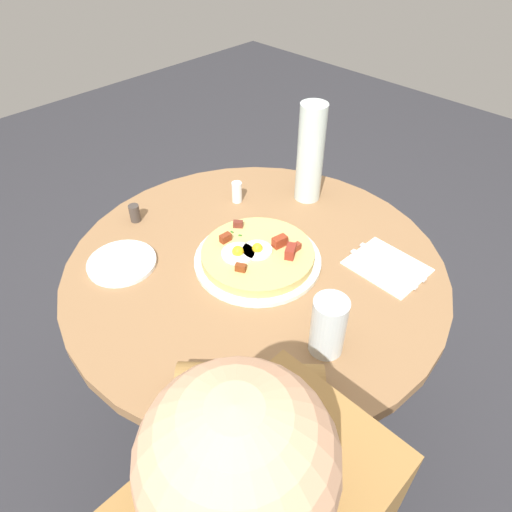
{
  "coord_description": "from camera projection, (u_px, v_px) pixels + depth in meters",
  "views": [
    {
      "loc": [
        -0.59,
        -0.58,
        1.46
      ],
      "look_at": [
        0.0,
        0.0,
        0.74
      ],
      "focal_mm": 32.7,
      "sensor_mm": 36.0,
      "label": 1
    }
  ],
  "objects": [
    {
      "name": "water_bottle",
      "position": [
        310.0,
        154.0,
        1.24
      ],
      "size": [
        0.07,
        0.07,
        0.27
      ],
      "primitive_type": "cylinder",
      "color": "silver",
      "rests_on": "dining_table"
    },
    {
      "name": "dining_table",
      "position": [
        255.0,
        311.0,
        1.22
      ],
      "size": [
        0.9,
        0.9,
        0.72
      ],
      "color": "olive",
      "rests_on": "ground_plane"
    },
    {
      "name": "ground_plane",
      "position": [
        255.0,
        421.0,
        1.58
      ],
      "size": [
        6.0,
        6.0,
        0.0
      ],
      "primitive_type": "plane",
      "color": "#2D2D33"
    },
    {
      "name": "pepper_shaker",
      "position": [
        135.0,
        213.0,
        1.23
      ],
      "size": [
        0.03,
        0.03,
        0.05
      ],
      "primitive_type": "cylinder",
      "color": "#3F3833",
      "rests_on": "dining_table"
    },
    {
      "name": "knife",
      "position": [
        383.0,
        269.0,
        1.09
      ],
      "size": [
        0.02,
        0.18,
        0.0
      ],
      "primitive_type": "cube",
      "rotation": [
        0.0,
        0.0,
        1.54
      ],
      "color": "silver",
      "rests_on": "napkin"
    },
    {
      "name": "bread_plate",
      "position": [
        122.0,
        263.0,
        1.1
      ],
      "size": [
        0.16,
        0.16,
        0.01
      ],
      "primitive_type": "cylinder",
      "color": "white",
      "rests_on": "dining_table"
    },
    {
      "name": "salt_shaker",
      "position": [
        237.0,
        192.0,
        1.29
      ],
      "size": [
        0.03,
        0.03,
        0.06
      ],
      "primitive_type": "cylinder",
      "color": "white",
      "rests_on": "dining_table"
    },
    {
      "name": "water_glass",
      "position": [
        328.0,
        326.0,
        0.88
      ],
      "size": [
        0.07,
        0.07,
        0.13
      ],
      "primitive_type": "cylinder",
      "color": "silver",
      "rests_on": "dining_table"
    },
    {
      "name": "breakfast_pizza",
      "position": [
        257.0,
        253.0,
        1.1
      ],
      "size": [
        0.27,
        0.27,
        0.05
      ],
      "color": "tan",
      "rests_on": "pizza_plate"
    },
    {
      "name": "fork",
      "position": [
        392.0,
        262.0,
        1.11
      ],
      "size": [
        0.02,
        0.18,
        0.0
      ],
      "primitive_type": "cube",
      "rotation": [
        0.0,
        0.0,
        1.54
      ],
      "color": "silver",
      "rests_on": "napkin"
    },
    {
      "name": "napkin",
      "position": [
        387.0,
        266.0,
        1.1
      ],
      "size": [
        0.15,
        0.17,
        0.0
      ],
      "primitive_type": "cube",
      "rotation": [
        0.0,
        0.0,
        1.54
      ],
      "color": "white",
      "rests_on": "dining_table"
    },
    {
      "name": "pizza_plate",
      "position": [
        257.0,
        259.0,
        1.11
      ],
      "size": [
        0.3,
        0.3,
        0.01
      ],
      "primitive_type": "cylinder",
      "color": "silver",
      "rests_on": "dining_table"
    }
  ]
}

